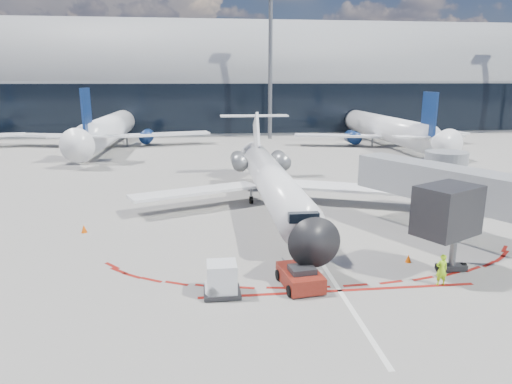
{
  "coord_description": "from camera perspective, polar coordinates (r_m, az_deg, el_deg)",
  "views": [
    {
      "loc": [
        -6.45,
        -31.67,
        10.17
      ],
      "look_at": [
        -3.01,
        -1.14,
        2.59
      ],
      "focal_mm": 32.0,
      "sensor_mm": 36.0,
      "label": 1
    }
  ],
  "objects": [
    {
      "name": "safety_cone_right",
      "position": [
        27.75,
        18.51,
        -7.87
      ],
      "size": [
        0.34,
        0.34,
        0.48
      ],
      "primitive_type": "cone",
      "color": "#D84C04",
      "rests_on": "ground"
    },
    {
      "name": "bg_airliner_1",
      "position": [
        75.62,
        -17.69,
        9.87
      ],
      "size": [
        35.59,
        37.69,
        11.52
      ],
      "primitive_type": null,
      "color": "white",
      "rests_on": "ground"
    },
    {
      "name": "light_mast_centre",
      "position": [
        80.52,
        1.8,
        15.5
      ],
      "size": [
        0.7,
        0.7,
        25.0
      ],
      "primitive_type": "cylinder",
      "color": "slate",
      "rests_on": "ground"
    },
    {
      "name": "apron_centerline",
      "position": [
        35.75,
        4.23,
        -2.7
      ],
      "size": [
        0.25,
        40.0,
        0.01
      ],
      "primitive_type": "cube",
      "color": "silver",
      "rests_on": "ground"
    },
    {
      "name": "ramp_worker",
      "position": [
        25.18,
        22.18,
        -8.99
      ],
      "size": [
        0.61,
        0.4,
        1.67
      ],
      "primitive_type": "imported",
      "rotation": [
        0.0,
        0.0,
        3.14
      ],
      "color": "#ABF219",
      "rests_on": "ground"
    },
    {
      "name": "pushback_tug",
      "position": [
        23.47,
        5.55,
        -10.5
      ],
      "size": [
        2.22,
        4.55,
        1.16
      ],
      "rotation": [
        0.0,
        0.0,
        0.13
      ],
      "color": "#62150E",
      "rests_on": "ground"
    },
    {
      "name": "bg_airliner_2",
      "position": [
        75.58,
        15.84,
        9.75
      ],
      "size": [
        33.64,
        35.62,
        10.88
      ],
      "primitive_type": null,
      "color": "white",
      "rests_on": "ground"
    },
    {
      "name": "regional_jet",
      "position": [
        36.88,
        1.9,
        1.62
      ],
      "size": [
        22.89,
        28.22,
        7.07
      ],
      "color": "white",
      "rests_on": "ground"
    },
    {
      "name": "uld_container",
      "position": [
        22.4,
        -4.29,
        -10.84
      ],
      "size": [
        1.79,
        1.52,
        1.66
      ],
      "rotation": [
        0.0,
        0.0,
        0.01
      ],
      "color": "black",
      "rests_on": "ground"
    },
    {
      "name": "apron_stop_bar",
      "position": [
        23.49,
        10.41,
        -12.03
      ],
      "size": [
        14.0,
        0.25,
        0.01
      ],
      "primitive_type": "cube",
      "color": "maroon",
      "rests_on": "ground"
    },
    {
      "name": "safety_cone_left",
      "position": [
        33.36,
        -20.7,
        -4.31
      ],
      "size": [
        0.4,
        0.4,
        0.56
      ],
      "primitive_type": "cone",
      "color": "#D84C04",
      "rests_on": "ground"
    },
    {
      "name": "jet_bridge",
      "position": [
        33.71,
        22.56,
        0.51
      ],
      "size": [
        10.03,
        15.2,
        4.9
      ],
      "color": "gray",
      "rests_on": "ground"
    },
    {
      "name": "terminal_building",
      "position": [
        96.87,
        -2.69,
        12.86
      ],
      "size": [
        150.0,
        24.15,
        24.0
      ],
      "color": "gray",
      "rests_on": "ground"
    },
    {
      "name": "ground",
      "position": [
        33.88,
        4.85,
        -3.66
      ],
      "size": [
        260.0,
        260.0,
        0.0
      ],
      "primitive_type": "plane",
      "color": "slate",
      "rests_on": "ground"
    }
  ]
}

